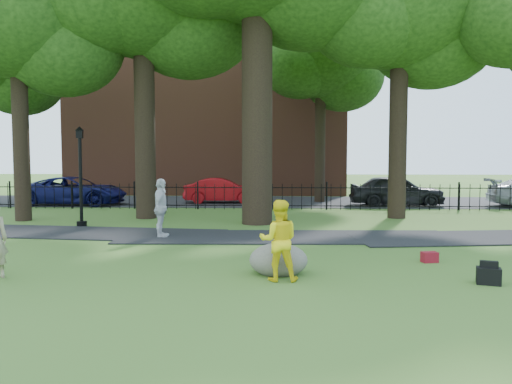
{
  "coord_description": "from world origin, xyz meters",
  "views": [
    {
      "loc": [
        0.8,
        -11.08,
        2.43
      ],
      "look_at": [
        0.19,
        2.0,
        1.51
      ],
      "focal_mm": 35.0,
      "sensor_mm": 36.0,
      "label": 1
    }
  ],
  "objects_px": {
    "man": "(279,240)",
    "boulder": "(278,257)",
    "red_sedan": "(222,191)",
    "lamppost": "(81,178)"
  },
  "relations": [
    {
      "from": "man",
      "to": "boulder",
      "type": "distance_m",
      "value": 0.69
    },
    {
      "from": "boulder",
      "to": "red_sedan",
      "type": "bearing_deg",
      "value": 100.63
    },
    {
      "from": "man",
      "to": "lamppost",
      "type": "height_order",
      "value": "lamppost"
    },
    {
      "from": "man",
      "to": "red_sedan",
      "type": "relative_size",
      "value": 0.4
    },
    {
      "from": "boulder",
      "to": "red_sedan",
      "type": "height_order",
      "value": "red_sedan"
    },
    {
      "from": "lamppost",
      "to": "red_sedan",
      "type": "xyz_separation_m",
      "value": [
        3.89,
        9.19,
        -1.05
      ]
    },
    {
      "from": "man",
      "to": "lamppost",
      "type": "xyz_separation_m",
      "value": [
        -6.89,
        7.3,
        0.91
      ]
    },
    {
      "from": "lamppost",
      "to": "red_sedan",
      "type": "relative_size",
      "value": 0.87
    },
    {
      "from": "lamppost",
      "to": "red_sedan",
      "type": "bearing_deg",
      "value": 55.49
    },
    {
      "from": "boulder",
      "to": "red_sedan",
      "type": "xyz_separation_m",
      "value": [
        -3.0,
        15.97,
        0.31
      ]
    }
  ]
}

